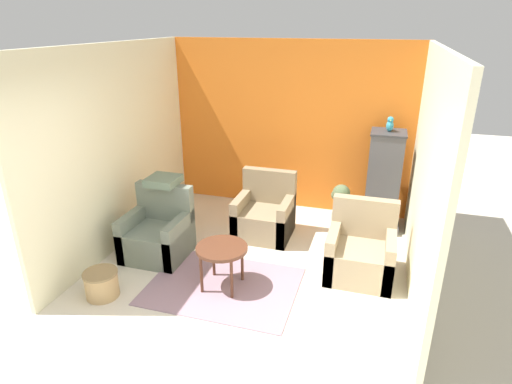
{
  "coord_description": "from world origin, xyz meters",
  "views": [
    {
      "loc": [
        1.45,
        -2.94,
        2.97
      ],
      "look_at": [
        0.0,
        1.85,
        0.95
      ],
      "focal_mm": 30.0,
      "sensor_mm": 36.0,
      "label": 1
    }
  ],
  "objects": [
    {
      "name": "potted_plant",
      "position": [
        0.95,
        3.16,
        0.37
      ],
      "size": [
        0.29,
        0.27,
        0.67
      ],
      "color": "beige",
      "rests_on": "ground_plane"
    },
    {
      "name": "wicker_basket",
      "position": [
        -1.44,
        0.51,
        0.17
      ],
      "size": [
        0.39,
        0.39,
        0.32
      ],
      "color": "tan",
      "rests_on": "ground_plane"
    },
    {
      "name": "wall_left",
      "position": [
        -1.96,
        1.85,
        1.36
      ],
      "size": [
        0.06,
        3.7,
        2.71
      ],
      "color": "beige",
      "rests_on": "ground_plane"
    },
    {
      "name": "wall_right",
      "position": [
        1.96,
        1.85,
        1.36
      ],
      "size": [
        0.06,
        3.7,
        2.71
      ],
      "color": "beige",
      "rests_on": "ground_plane"
    },
    {
      "name": "armchair_left",
      "position": [
        -1.28,
        1.55,
        0.3
      ],
      "size": [
        0.8,
        0.74,
        0.93
      ],
      "color": "slate",
      "rests_on": "ground_plane"
    },
    {
      "name": "birdcage",
      "position": [
        1.54,
        3.31,
        0.72
      ],
      "size": [
        0.59,
        0.59,
        1.5
      ],
      "color": "#353539",
      "rests_on": "ground_plane"
    },
    {
      "name": "area_rug",
      "position": [
        -0.18,
        1.09,
        0.01
      ],
      "size": [
        1.76,
        1.31,
        0.01
      ],
      "color": "gray",
      "rests_on": "ground_plane"
    },
    {
      "name": "coffee_table",
      "position": [
        -0.18,
        1.09,
        0.48
      ],
      "size": [
        0.6,
        0.6,
        0.54
      ],
      "color": "#512D1E",
      "rests_on": "ground_plane"
    },
    {
      "name": "armchair_right",
      "position": [
        1.35,
        1.83,
        0.3
      ],
      "size": [
        0.8,
        0.74,
        0.93
      ],
      "color": "#9E896B",
      "rests_on": "ground_plane"
    },
    {
      "name": "parrot",
      "position": [
        1.54,
        3.31,
        1.6
      ],
      "size": [
        0.1,
        0.19,
        0.22
      ],
      "color": "teal",
      "rests_on": "birdcage"
    },
    {
      "name": "throw_pillow",
      "position": [
        -1.28,
        1.81,
        0.98
      ],
      "size": [
        0.4,
        0.4,
        0.1
      ],
      "color": "slate",
      "rests_on": "armchair_left"
    },
    {
      "name": "ground_plane",
      "position": [
        0.0,
        0.0,
        0.0
      ],
      "size": [
        20.0,
        20.0,
        0.0
      ],
      "primitive_type": "plane",
      "color": "beige",
      "rests_on": "ground"
    },
    {
      "name": "wall_back_accent",
      "position": [
        0.0,
        3.73,
        1.36
      ],
      "size": [
        3.99,
        0.06,
        2.71
      ],
      "color": "orange",
      "rests_on": "ground_plane"
    },
    {
      "name": "armchair_middle",
      "position": [
        -0.08,
        2.53,
        0.3
      ],
      "size": [
        0.8,
        0.74,
        0.93
      ],
      "color": "#8E7A5B",
      "rests_on": "ground_plane"
    }
  ]
}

